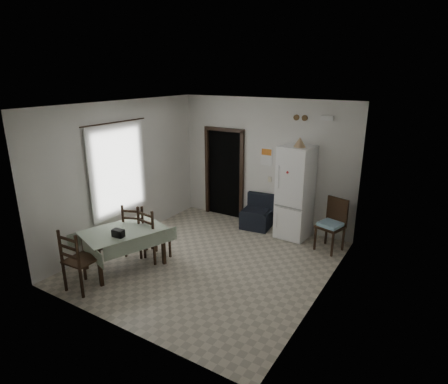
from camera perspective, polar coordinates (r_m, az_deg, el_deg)
name	(u,v)px	position (r m, az deg, el deg)	size (l,w,h in m)	color
ground	(210,262)	(7.19, -2.12, -10.58)	(4.50, 4.50, 0.00)	#B1A791
ceiling	(208,105)	(6.35, -2.43, 13.12)	(4.20, 4.50, 0.02)	white
wall_back	(265,163)	(8.52, 6.19, 4.35)	(4.20, 0.02, 2.90)	silver
wall_front	(112,233)	(5.04, -16.71, -5.99)	(4.20, 0.02, 2.90)	silver
wall_left	(124,173)	(7.95, -14.97, 2.86)	(0.02, 4.50, 2.90)	silver
wall_right	(326,210)	(5.79, 15.32, -2.73)	(0.02, 4.50, 2.90)	silver
doorway	(229,172)	(9.27, 0.79, 3.07)	(1.06, 0.52, 2.22)	black
window_recess	(115,170)	(7.83, -16.33, 3.28)	(0.10, 1.20, 1.60)	silver
curtain	(118,170)	(7.75, -15.78, 3.18)	(0.02, 1.45, 1.85)	silver
curtain_rod	(115,122)	(7.57, -16.34, 10.14)	(0.02, 0.02, 1.60)	black
calendar	(267,156)	(8.45, 6.50, 5.41)	(0.28, 0.02, 0.40)	white
calendar_image	(267,152)	(8.43, 6.51, 6.07)	(0.24, 0.01, 0.14)	orange
light_switch	(270,179)	(8.54, 6.99, 1.92)	(0.08, 0.02, 0.12)	beige
vent_left	(296,117)	(8.05, 10.98, 11.09)	(0.12, 0.12, 0.03)	brown
vent_right	(305,118)	(7.99, 12.20, 10.96)	(0.12, 0.12, 0.03)	brown
emergency_light	(327,118)	(7.82, 15.44, 10.81)	(0.25, 0.07, 0.09)	white
fridge	(295,193)	(8.03, 10.77, -0.08)	(0.65, 0.65, 1.99)	white
tan_cone	(300,142)	(7.65, 11.48, 7.47)	(0.25, 0.25, 0.20)	tan
navy_seat	(257,212)	(8.56, 4.98, -3.02)	(0.63, 0.61, 0.77)	black
corner_chair	(330,226)	(7.70, 15.91, -4.94)	(0.46, 0.46, 1.06)	black
dining_table	(124,248)	(7.11, -14.92, -8.30)	(0.92, 1.39, 0.72)	#96A68E
black_bag	(118,233)	(6.68, -15.81, -6.05)	(0.20, 0.12, 0.13)	black
dining_chair_far_left	(138,228)	(7.49, -13.01, -5.38)	(0.45, 0.45, 1.06)	black
dining_chair_far_right	(154,233)	(7.22, -10.56, -6.09)	(0.46, 0.46, 1.06)	black
dining_chair_near_head	(81,259)	(6.56, -20.97, -9.52)	(0.46, 0.46, 1.08)	black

